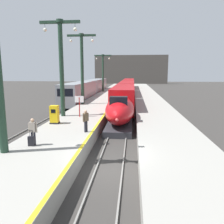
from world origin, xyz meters
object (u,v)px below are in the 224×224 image
(station_column_mid, at_px, (61,60))
(passenger_near_edge, at_px, (33,130))
(passenger_mid_platform, at_px, (86,119))
(highspeed_train_main, at_px, (127,90))
(departure_info_board, at_px, (79,102))
(station_column_distant, at_px, (103,69))
(rolling_suitcase, at_px, (32,141))
(station_column_far, at_px, (82,63))
(ticket_machine_yellow, at_px, (55,115))
(regional_train_adjacent, at_px, (90,88))
(passenger_far_waiting, at_px, (110,96))

(station_column_mid, height_order, passenger_near_edge, station_column_mid)
(station_column_mid, xyz_separation_m, passenger_mid_platform, (3.68, -6.12, -4.70))
(highspeed_train_main, xyz_separation_m, departure_info_board, (-4.08, -24.14, 0.61))
(station_column_distant, height_order, rolling_suitcase, station_column_distant)
(passenger_near_edge, distance_m, departure_info_board, 9.17)
(station_column_distant, xyz_separation_m, passenger_near_edge, (1.11, -40.62, -4.24))
(station_column_far, relative_size, ticket_machine_yellow, 6.06)
(regional_train_adjacent, height_order, station_column_distant, station_column_distant)
(station_column_far, height_order, departure_info_board, station_column_far)
(station_column_mid, distance_m, passenger_far_waiting, 12.69)
(passenger_far_waiting, distance_m, ticket_machine_yellow, 15.11)
(station_column_far, distance_m, departure_info_board, 10.66)
(highspeed_train_main, xyz_separation_m, passenger_near_edge, (-4.79, -33.27, 0.09))
(station_column_mid, bearing_deg, passenger_mid_platform, -58.96)
(highspeed_train_main, distance_m, station_column_mid, 24.96)
(departure_info_board, bearing_deg, station_column_far, 100.76)
(passenger_far_waiting, xyz_separation_m, rolling_suitcase, (-2.67, -20.82, -0.69))
(rolling_suitcase, bearing_deg, station_column_distant, 91.48)
(passenger_mid_platform, distance_m, rolling_suitcase, 4.45)
(station_column_distant, xyz_separation_m, passenger_far_waiting, (3.73, -19.94, -4.24))
(highspeed_train_main, distance_m, station_column_far, 16.45)
(station_column_far, bearing_deg, regional_train_adjacent, 97.43)
(highspeed_train_main, bearing_deg, departure_info_board, -99.59)
(rolling_suitcase, bearing_deg, ticket_machine_yellow, 96.58)
(station_column_far, bearing_deg, highspeed_train_main, 67.93)
(regional_train_adjacent, distance_m, station_column_distant, 6.87)
(departure_info_board, bearing_deg, passenger_near_edge, -94.43)
(regional_train_adjacent, xyz_separation_m, rolling_suitcase, (3.25, -35.73, -0.77))
(station_column_distant, bearing_deg, passenger_far_waiting, -79.41)
(station_column_mid, distance_m, passenger_mid_platform, 8.55)
(rolling_suitcase, xyz_separation_m, departure_info_board, (0.77, 9.27, 1.20))
(passenger_mid_platform, distance_m, passenger_far_waiting, 17.30)
(station_column_mid, height_order, station_column_far, station_column_far)
(regional_train_adjacent, bearing_deg, station_column_far, -82.57)
(passenger_near_edge, bearing_deg, station_column_distant, 91.57)
(regional_train_adjacent, height_order, passenger_far_waiting, regional_train_adjacent)
(highspeed_train_main, relative_size, ticket_machine_yellow, 36.19)
(rolling_suitcase, height_order, departure_info_board, departure_info_board)
(station_column_mid, relative_size, station_column_distant, 1.10)
(passenger_mid_platform, bearing_deg, highspeed_train_main, 85.75)
(highspeed_train_main, height_order, rolling_suitcase, highspeed_train_main)
(station_column_mid, relative_size, departure_info_board, 4.48)
(passenger_near_edge, relative_size, departure_info_board, 0.80)
(station_column_distant, height_order, passenger_far_waiting, station_column_distant)
(regional_train_adjacent, height_order, passenger_mid_platform, regional_train_adjacent)
(station_column_far, height_order, ticket_machine_yellow, station_column_far)
(station_column_mid, distance_m, departure_info_board, 4.58)
(station_column_far, bearing_deg, passenger_near_edge, -86.60)
(passenger_near_edge, bearing_deg, station_column_mid, 96.69)
(station_column_distant, bearing_deg, passenger_mid_platform, -84.35)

